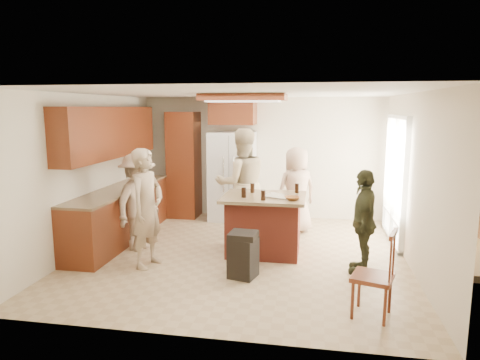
% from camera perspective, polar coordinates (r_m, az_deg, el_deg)
% --- Properties ---
extents(person_front_left, '(0.59, 0.72, 1.72)m').
position_cam_1_polar(person_front_left, '(6.28, -12.30, -3.70)').
color(person_front_left, tan).
rests_on(person_front_left, ground).
extents(person_behind_left, '(1.09, 0.90, 1.93)m').
position_cam_1_polar(person_behind_left, '(7.53, 0.23, -0.47)').
color(person_behind_left, tan).
rests_on(person_behind_left, ground).
extents(person_behind_right, '(0.92, 0.83, 1.59)m').
position_cam_1_polar(person_behind_right, '(7.91, 7.51, -1.34)').
color(person_behind_right, tan).
rests_on(person_behind_right, ground).
extents(person_side_right, '(0.54, 0.90, 1.46)m').
position_cam_1_polar(person_side_right, '(6.18, 16.16, -5.34)').
color(person_side_right, '#363820').
rests_on(person_side_right, ground).
extents(person_counter, '(0.64, 1.09, 1.59)m').
position_cam_1_polar(person_counter, '(7.06, -13.42, -2.84)').
color(person_counter, tan).
rests_on(person_counter, ground).
extents(left_cabinetry, '(0.64, 3.00, 2.30)m').
position_cam_1_polar(left_cabinetry, '(7.64, -16.11, -0.78)').
color(left_cabinetry, maroon).
rests_on(left_cabinetry, ground).
extents(back_wall_units, '(1.80, 0.60, 2.45)m').
position_cam_1_polar(back_wall_units, '(8.93, -5.87, 3.75)').
color(back_wall_units, maroon).
rests_on(back_wall_units, ground).
extents(refrigerator, '(0.90, 0.76, 1.80)m').
position_cam_1_polar(refrigerator, '(8.73, -1.01, 0.49)').
color(refrigerator, white).
rests_on(refrigerator, ground).
extents(kitchen_island, '(1.28, 1.03, 0.93)m').
position_cam_1_polar(kitchen_island, '(6.78, 3.20, -5.87)').
color(kitchen_island, maroon).
rests_on(kitchen_island, ground).
extents(island_items, '(0.91, 0.74, 0.15)m').
position_cam_1_polar(island_items, '(6.56, 4.72, -1.98)').
color(island_items, silver).
rests_on(island_items, kitchen_island).
extents(trash_bin, '(0.41, 0.41, 0.63)m').
position_cam_1_polar(trash_bin, '(5.88, 0.43, -9.89)').
color(trash_bin, black).
rests_on(trash_bin, ground).
extents(spindle_chair, '(0.53, 0.53, 0.99)m').
position_cam_1_polar(spindle_chair, '(5.01, 17.49, -12.28)').
color(spindle_chair, maroon).
rests_on(spindle_chair, ground).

